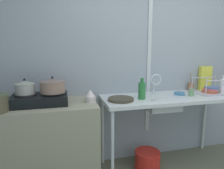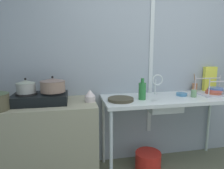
{
  "view_description": "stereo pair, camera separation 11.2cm",
  "coord_description": "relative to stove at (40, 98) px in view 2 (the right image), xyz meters",
  "views": [
    {
      "loc": [
        -1.15,
        -0.8,
        1.46
      ],
      "look_at": [
        -0.63,
        1.28,
        1.09
      ],
      "focal_mm": 31.19,
      "sensor_mm": 36.0,
      "label": 1
    },
    {
      "loc": [
        -1.04,
        -0.82,
        1.46
      ],
      "look_at": [
        -0.63,
        1.28,
        1.09
      ],
      "focal_mm": 31.19,
      "sensor_mm": 36.0,
      "label": 2
    }
  ],
  "objects": [
    {
      "name": "percolator",
      "position": [
        0.52,
        -0.03,
        0.01
      ],
      "size": [
        0.12,
        0.12,
        0.13
      ],
      "color": "beige",
      "rests_on": "counter_concrete"
    },
    {
      "name": "wall_back",
      "position": [
        1.4,
        0.35,
        0.27
      ],
      "size": [
        4.78,
        0.1,
        2.47
      ],
      "primitive_type": "cube",
      "color": "#909DA9",
      "rests_on": "ground"
    },
    {
      "name": "counter_concrete",
      "position": [
        0.02,
        0.0,
        -0.51
      ],
      "size": [
        1.12,
        0.6,
        0.91
      ],
      "primitive_type": "cube",
      "color": "gray",
      "rests_on": "ground"
    },
    {
      "name": "counter_sink",
      "position": [
        1.48,
        -0.0,
        -0.12
      ],
      "size": [
        1.62,
        0.6,
        0.91
      ],
      "color": "silver",
      "rests_on": "ground"
    },
    {
      "name": "stove",
      "position": [
        0.0,
        0.0,
        0.0
      ],
      "size": [
        0.56,
        0.35,
        0.12
      ],
      "color": "black",
      "rests_on": "counter_concrete"
    },
    {
      "name": "pot_on_left_burner",
      "position": [
        -0.13,
        0.0,
        0.13
      ],
      "size": [
        0.19,
        0.19,
        0.16
      ],
      "color": "#959995",
      "rests_on": "stove"
    },
    {
      "name": "bottle_by_sink",
      "position": [
        1.11,
        -0.05,
        0.05
      ],
      "size": [
        0.08,
        0.08,
        0.24
      ],
      "color": "#287537",
      "rests_on": "counter_sink"
    },
    {
      "name": "cup_by_rack",
      "position": [
        1.76,
        -0.05,
        -0.01
      ],
      "size": [
        0.06,
        0.06,
        0.09
      ],
      "primitive_type": "cylinder",
      "color": "#689668",
      "rests_on": "counter_sink"
    },
    {
      "name": "faucet",
      "position": [
        1.36,
        0.12,
        0.12
      ],
      "size": [
        0.14,
        0.08,
        0.27
      ],
      "color": "silver",
      "rests_on": "counter_sink"
    },
    {
      "name": "utensil_jar",
      "position": [
        1.97,
        0.24,
        0.0
      ],
      "size": [
        0.07,
        0.07,
        0.24
      ],
      "color": "#9C6745",
      "rests_on": "counter_sink"
    },
    {
      "name": "dish_rack",
      "position": [
        2.09,
        0.01,
        -0.01
      ],
      "size": [
        0.38,
        0.29,
        0.23
      ],
      "color": "#BEB9C3",
      "rests_on": "counter_sink"
    },
    {
      "name": "cereal_box",
      "position": [
        2.2,
        0.25,
        0.11
      ],
      "size": [
        0.17,
        0.08,
        0.33
      ],
      "primitive_type": "cube",
      "rotation": [
        0.0,
        0.0,
        -0.08
      ],
      "color": "#DADB43",
      "rests_on": "counter_sink"
    },
    {
      "name": "frying_pan",
      "position": [
        0.86,
        -0.06,
        -0.04
      ],
      "size": [
        0.29,
        0.29,
        0.03
      ],
      "primitive_type": "cylinder",
      "color": "#3A3628",
      "rests_on": "counter_sink"
    },
    {
      "name": "small_bowl_on_drainboard",
      "position": [
        1.66,
        0.03,
        -0.04
      ],
      "size": [
        0.13,
        0.13,
        0.04
      ],
      "primitive_type": "cylinder",
      "color": "teal",
      "rests_on": "counter_sink"
    },
    {
      "name": "sink_basin",
      "position": [
        1.38,
        -0.02,
        -0.13
      ],
      "size": [
        0.39,
        0.33,
        0.15
      ],
      "primitive_type": "cube",
      "color": "silver",
      "rests_on": "counter_sink"
    },
    {
      "name": "bucket_on_floor",
      "position": [
        1.22,
        -0.02,
        -0.85
      ],
      "size": [
        0.31,
        0.31,
        0.23
      ],
      "primitive_type": "cylinder",
      "color": "red",
      "rests_on": "ground"
    },
    {
      "name": "wall_metal_strip",
      "position": [
        1.35,
        0.29,
        0.39
      ],
      "size": [
        0.05,
        0.01,
        1.98
      ],
      "primitive_type": "cube",
      "color": "silver"
    },
    {
      "name": "pot_on_right_burner",
      "position": [
        0.13,
        0.0,
        0.14
      ],
      "size": [
        0.26,
        0.26,
        0.17
      ],
      "color": "#826B5C",
      "rests_on": "stove"
    }
  ]
}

